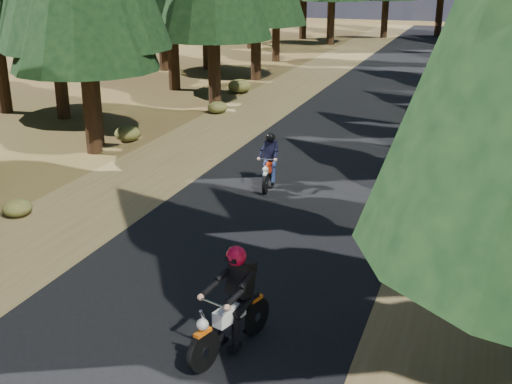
% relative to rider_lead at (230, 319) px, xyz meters
% --- Properties ---
extents(ground, '(120.00, 120.00, 0.00)m').
position_rel_rider_lead_xyz_m(ground, '(-1.13, 2.78, -0.59)').
color(ground, '#463119').
rests_on(ground, ground).
extents(road, '(6.00, 100.00, 0.01)m').
position_rel_rider_lead_xyz_m(road, '(-1.13, 7.78, -0.58)').
color(road, black).
rests_on(road, ground).
extents(shoulder_l, '(3.20, 100.00, 0.01)m').
position_rel_rider_lead_xyz_m(shoulder_l, '(-5.73, 7.78, -0.58)').
color(shoulder_l, brown).
rests_on(shoulder_l, ground).
extents(shoulder_r, '(3.20, 100.00, 0.01)m').
position_rel_rider_lead_xyz_m(shoulder_r, '(3.47, 7.78, -0.58)').
color(shoulder_r, brown).
rests_on(shoulder_r, ground).
extents(understory_shrubs, '(15.25, 30.44, 0.65)m').
position_rel_rider_lead_xyz_m(understory_shrubs, '(-0.36, 9.83, -0.32)').
color(understory_shrubs, '#474C1E').
rests_on(understory_shrubs, ground).
extents(rider_lead, '(1.14, 2.05, 1.75)m').
position_rel_rider_lead_xyz_m(rider_lead, '(0.00, 0.00, 0.00)').
color(rider_lead, white).
rests_on(rider_lead, road).
extents(rider_follow, '(0.75, 1.73, 1.49)m').
position_rel_rider_lead_xyz_m(rider_follow, '(-1.97, 7.65, -0.08)').
color(rider_follow, '#9E210A').
rests_on(rider_follow, road).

